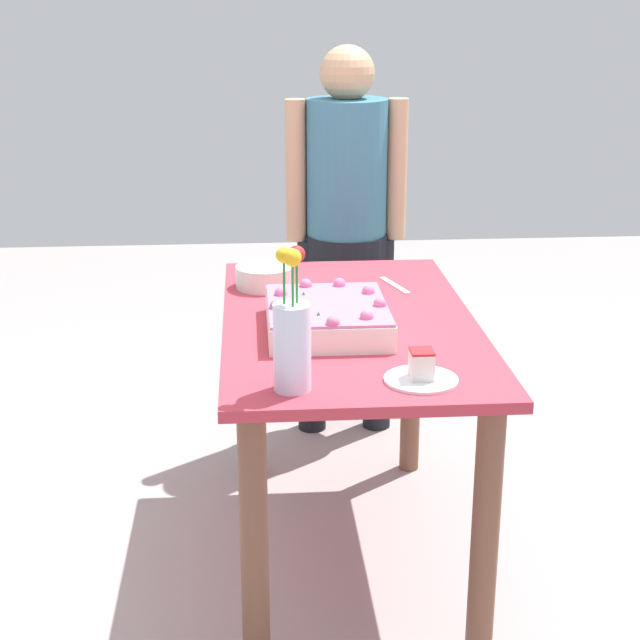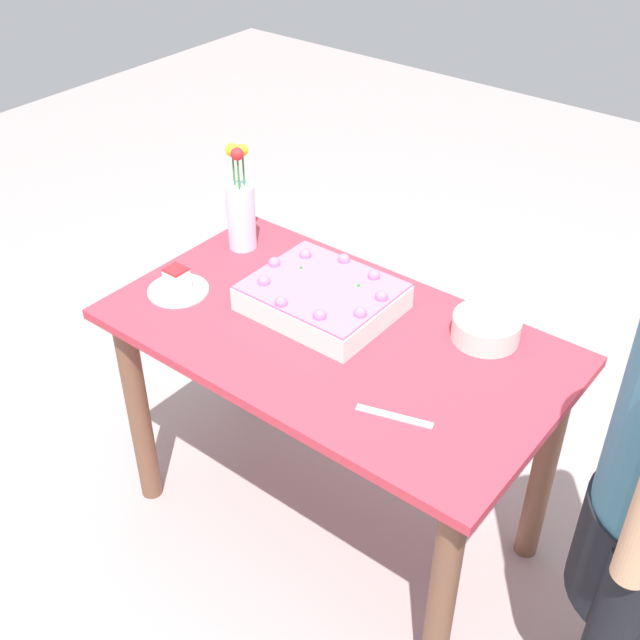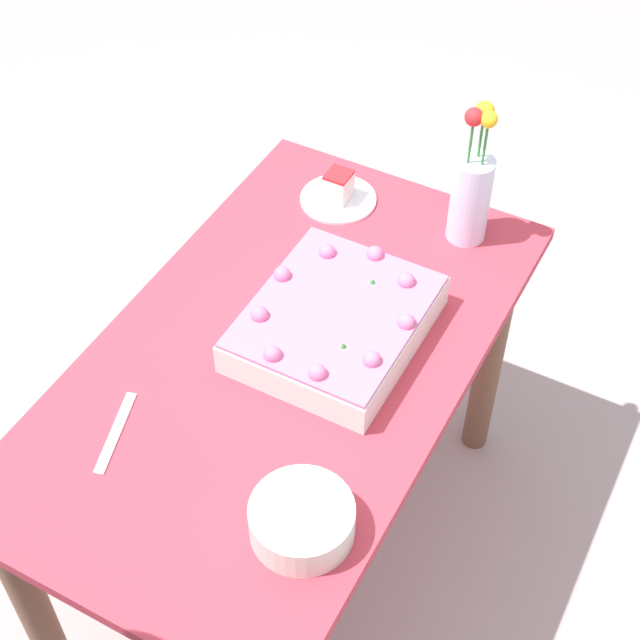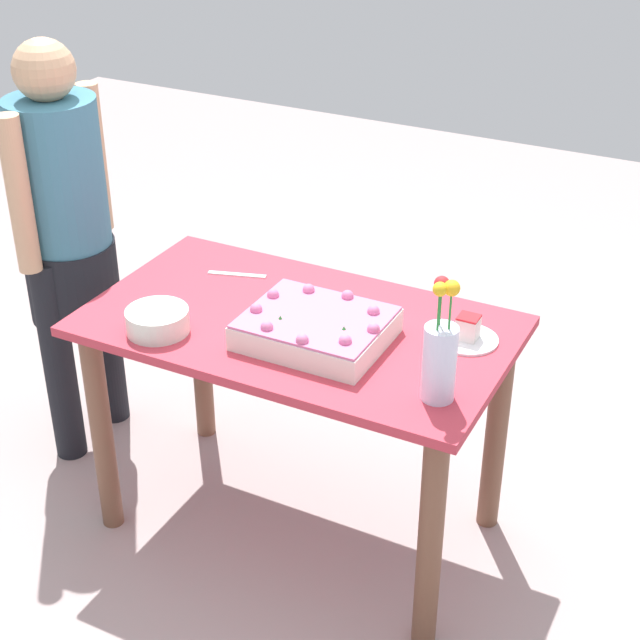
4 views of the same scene
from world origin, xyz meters
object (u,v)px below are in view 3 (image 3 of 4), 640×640
Objects in this scene: serving_plate_with_slice at (338,193)px; cake_knife at (116,432)px; sheet_cake at (336,322)px; fruit_bowl at (302,520)px; flower_vase at (471,191)px.

serving_plate_with_slice is 0.81m from cake_knife.
sheet_cake is 0.46m from fruit_bowl.
flower_vase reaches higher than sheet_cake.
fruit_bowl is (-0.02, -0.41, 0.03)m from cake_knife.
cake_knife is (-0.81, 0.05, -0.02)m from serving_plate_with_slice.
cake_knife is (-0.42, 0.25, -0.04)m from sheet_cake.
sheet_cake is 2.21× the size of serving_plate_with_slice.
serving_plate_with_slice is at bearing 23.58° from fruit_bowl.
sheet_cake is 2.16× the size of fruit_bowl.
cake_knife is at bearing 176.10° from serving_plate_with_slice.
serving_plate_with_slice is 0.33m from flower_vase.
sheet_cake is 0.43m from serving_plate_with_slice.
flower_vase reaches higher than serving_plate_with_slice.
flower_vase is at bearing 139.03° from cake_knife.
serving_plate_with_slice reaches higher than cake_knife.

